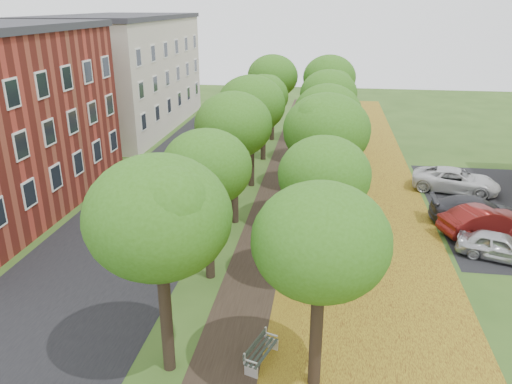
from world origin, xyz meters
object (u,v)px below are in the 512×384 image
(car_white, at_px, (456,180))
(car_grey, at_px, (476,211))
(car_red, at_px, (484,221))
(bench, at_px, (260,351))
(car_silver, at_px, (500,246))

(car_white, bearing_deg, car_grey, -165.66)
(car_red, height_order, car_grey, car_red)
(car_grey, bearing_deg, bench, 142.79)
(car_red, relative_size, car_grey, 0.94)
(car_silver, xyz_separation_m, car_white, (0.00, 9.22, 0.09))
(car_silver, bearing_deg, car_white, 20.12)
(car_silver, distance_m, car_red, 2.65)
(car_silver, height_order, car_red, car_red)
(bench, height_order, car_white, car_white)
(bench, xyz_separation_m, car_silver, (10.23, 8.87, 0.23))
(car_red, bearing_deg, car_silver, 159.07)
(bench, bearing_deg, car_silver, -30.27)
(car_red, distance_m, car_white, 6.57)
(car_silver, relative_size, car_white, 0.72)
(car_grey, xyz_separation_m, car_white, (0.00, 5.00, 0.02))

